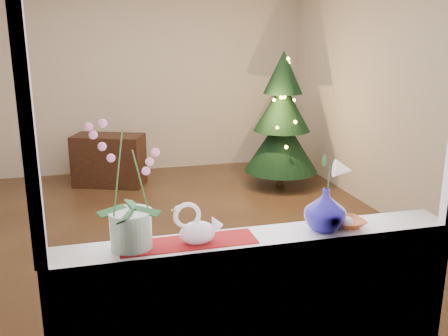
# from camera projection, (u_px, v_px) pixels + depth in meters

# --- Properties ---
(ground) EXTENTS (5.00, 5.00, 0.00)m
(ground) POSITION_uv_depth(u_px,v_px,m) (182.00, 231.00, 5.09)
(ground) COLOR #3B2418
(ground) RESTS_ON ground
(wall_back) EXTENTS (4.50, 0.10, 2.70)m
(wall_back) POSITION_uv_depth(u_px,v_px,m) (149.00, 77.00, 7.07)
(wall_back) COLOR beige
(wall_back) RESTS_ON ground
(wall_front) EXTENTS (4.50, 0.10, 2.70)m
(wall_front) POSITION_uv_depth(u_px,v_px,m) (269.00, 163.00, 2.41)
(wall_front) COLOR beige
(wall_front) RESTS_ON ground
(wall_right) EXTENTS (0.10, 5.00, 2.70)m
(wall_right) POSITION_uv_depth(u_px,v_px,m) (388.00, 92.00, 5.30)
(wall_right) COLOR beige
(wall_right) RESTS_ON ground
(window_apron) EXTENTS (2.20, 0.08, 0.88)m
(window_apron) POSITION_uv_depth(u_px,v_px,m) (263.00, 325.00, 2.68)
(window_apron) COLOR white
(window_apron) RESTS_ON ground
(windowsill) EXTENTS (2.20, 0.26, 0.04)m
(windowsill) POSITION_uv_depth(u_px,v_px,m) (259.00, 239.00, 2.65)
(windowsill) COLOR white
(windowsill) RESTS_ON window_apron
(window_frame) EXTENTS (2.22, 0.06, 1.60)m
(window_frame) POSITION_uv_depth(u_px,v_px,m) (269.00, 89.00, 2.34)
(window_frame) COLOR white
(window_frame) RESTS_ON windowsill
(runner) EXTENTS (0.70, 0.20, 0.01)m
(runner) POSITION_uv_depth(u_px,v_px,m) (188.00, 242.00, 2.54)
(runner) COLOR maroon
(runner) RESTS_ON windowsill
(orchid_pot) EXTENTS (0.25, 0.25, 0.65)m
(orchid_pot) POSITION_uv_depth(u_px,v_px,m) (129.00, 186.00, 2.40)
(orchid_pot) COLOR white
(orchid_pot) RESTS_ON windowsill
(swan) EXTENTS (0.28, 0.19, 0.21)m
(swan) POSITION_uv_depth(u_px,v_px,m) (198.00, 224.00, 2.51)
(swan) COLOR white
(swan) RESTS_ON windowsill
(blue_vase) EXTENTS (0.28, 0.28, 0.27)m
(blue_vase) POSITION_uv_depth(u_px,v_px,m) (325.00, 206.00, 2.68)
(blue_vase) COLOR #110B64
(blue_vase) RESTS_ON windowsill
(lily) EXTENTS (0.15, 0.09, 0.20)m
(lily) POSITION_uv_depth(u_px,v_px,m) (328.00, 164.00, 2.62)
(lily) COLOR beige
(lily) RESTS_ON blue_vase
(paperweight) EXTENTS (0.07, 0.07, 0.07)m
(paperweight) POSITION_uv_depth(u_px,v_px,m) (347.00, 222.00, 2.73)
(paperweight) COLOR silver
(paperweight) RESTS_ON windowsill
(amber_dish) EXTENTS (0.16, 0.16, 0.04)m
(amber_dish) POSITION_uv_depth(u_px,v_px,m) (349.00, 224.00, 2.75)
(amber_dish) COLOR #AC4C1F
(amber_dish) RESTS_ON windowsill
(xmas_tree) EXTENTS (1.07, 1.07, 1.74)m
(xmas_tree) POSITION_uv_depth(u_px,v_px,m) (282.00, 120.00, 6.40)
(xmas_tree) COLOR black
(xmas_tree) RESTS_ON ground
(side_table) EXTENTS (1.00, 0.75, 0.67)m
(side_table) POSITION_uv_depth(u_px,v_px,m) (109.00, 160.00, 6.55)
(side_table) COLOR black
(side_table) RESTS_ON ground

